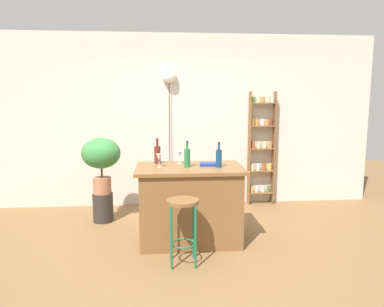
# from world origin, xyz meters

# --- Properties ---
(ground) EXTENTS (12.00, 12.00, 0.00)m
(ground) POSITION_xyz_m (0.00, 0.00, 0.00)
(ground) COLOR brown
(back_wall) EXTENTS (6.40, 0.10, 2.80)m
(back_wall) POSITION_xyz_m (0.00, 1.95, 1.40)
(back_wall) COLOR beige
(back_wall) RESTS_ON ground
(kitchen_counter) EXTENTS (1.30, 0.83, 0.94)m
(kitchen_counter) POSITION_xyz_m (0.00, 0.30, 0.47)
(kitchen_counter) COLOR brown
(kitchen_counter) RESTS_ON ground
(bar_stool) EXTENTS (0.35, 0.35, 0.71)m
(bar_stool) POSITION_xyz_m (-0.12, -0.34, 0.53)
(bar_stool) COLOR #196642
(bar_stool) RESTS_ON ground
(spice_shelf) EXTENTS (0.43, 0.14, 1.88)m
(spice_shelf) POSITION_xyz_m (1.32, 1.81, 1.00)
(spice_shelf) COLOR brown
(spice_shelf) RESTS_ON ground
(plant_stool) EXTENTS (0.29, 0.29, 0.42)m
(plant_stool) POSITION_xyz_m (-1.19, 1.12, 0.21)
(plant_stool) COLOR #2D2823
(plant_stool) RESTS_ON ground
(potted_plant) EXTENTS (0.55, 0.49, 0.80)m
(potted_plant) POSITION_xyz_m (-1.19, 1.12, 0.95)
(potted_plant) COLOR #A86B4C
(potted_plant) RESTS_ON plant_stool
(bottle_soda_blue) EXTENTS (0.08, 0.08, 0.32)m
(bottle_soda_blue) POSITION_xyz_m (-0.39, 0.56, 1.06)
(bottle_soda_blue) COLOR #5B2319
(bottle_soda_blue) RESTS_ON kitchen_counter
(bottle_sauce_amber) EXTENTS (0.07, 0.07, 0.31)m
(bottle_sauce_amber) POSITION_xyz_m (0.35, 0.23, 1.06)
(bottle_sauce_amber) COLOR navy
(bottle_sauce_amber) RESTS_ON kitchen_counter
(bottle_olive_oil) EXTENTS (0.07, 0.07, 0.32)m
(bottle_olive_oil) POSITION_xyz_m (-0.03, 0.29, 1.06)
(bottle_olive_oil) COLOR #236638
(bottle_olive_oil) RESTS_ON kitchen_counter
(wine_glass_left) EXTENTS (0.07, 0.07, 0.16)m
(wine_glass_left) POSITION_xyz_m (-0.37, 0.30, 1.06)
(wine_glass_left) COLOR silver
(wine_glass_left) RESTS_ON kitchen_counter
(wine_glass_center) EXTENTS (0.07, 0.07, 0.16)m
(wine_glass_center) POSITION_xyz_m (-0.11, 0.51, 1.06)
(wine_glass_center) COLOR silver
(wine_glass_center) RESTS_ON kitchen_counter
(cookbook) EXTENTS (0.22, 0.16, 0.03)m
(cookbook) POSITION_xyz_m (0.24, 0.35, 0.96)
(cookbook) COLOR navy
(cookbook) RESTS_ON kitchen_counter
(pendant_globe_light) EXTENTS (0.23, 0.23, 2.24)m
(pendant_globe_light) POSITION_xyz_m (-0.21, 1.84, 2.10)
(pendant_globe_light) COLOR black
(pendant_globe_light) RESTS_ON ground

